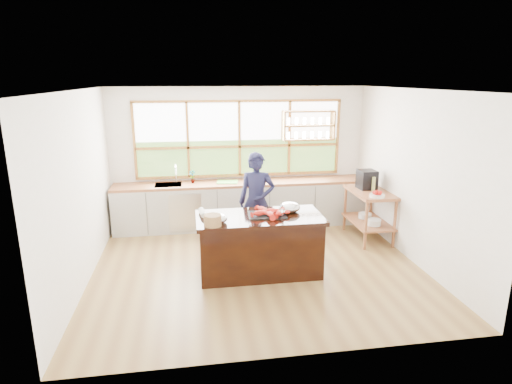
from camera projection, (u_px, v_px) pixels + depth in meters
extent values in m
plane|color=olive|center=(257.00, 267.00, 6.69)|extent=(5.00, 5.00, 0.00)
cube|color=white|center=(239.00, 156.00, 8.48)|extent=(5.00, 0.02, 2.70)
cube|color=white|center=(294.00, 237.00, 4.19)|extent=(5.00, 0.02, 2.70)
cube|color=white|center=(81.00, 190.00, 5.96)|extent=(0.02, 4.50, 2.70)
cube|color=white|center=(414.00, 177.00, 6.71)|extent=(0.02, 4.50, 2.70)
cube|color=silver|center=(257.00, 90.00, 5.98)|extent=(5.00, 4.50, 0.02)
cube|color=#A56232|center=(239.00, 139.00, 8.36)|extent=(4.05, 0.06, 1.50)
cube|color=white|center=(239.00, 121.00, 8.29)|extent=(3.98, 0.01, 0.75)
cube|color=#2F641C|center=(240.00, 158.00, 8.48)|extent=(3.98, 0.01, 0.70)
cube|color=#A56232|center=(309.00, 111.00, 8.32)|extent=(1.00, 0.28, 0.03)
cube|color=#A56232|center=(308.00, 125.00, 8.39)|extent=(1.00, 0.28, 0.03)
cube|color=#A56232|center=(308.00, 139.00, 8.47)|extent=(1.00, 0.28, 0.03)
cube|color=#A56232|center=(283.00, 126.00, 8.32)|extent=(0.03, 0.28, 0.55)
cube|color=#A56232|center=(333.00, 125.00, 8.47)|extent=(0.03, 0.28, 0.55)
cube|color=#BCB7B1|center=(242.00, 205.00, 8.43)|extent=(4.90, 0.62, 0.85)
cube|color=silver|center=(185.00, 212.00, 7.96)|extent=(0.60, 0.01, 0.72)
cube|color=brown|center=(242.00, 183.00, 8.31)|extent=(4.90, 0.62, 0.05)
cube|color=silver|center=(169.00, 189.00, 8.11)|extent=(0.50, 0.42, 0.16)
cube|color=brown|center=(395.00, 223.00, 7.32)|extent=(0.04, 0.04, 0.90)
cube|color=brown|center=(371.00, 206.00, 8.27)|extent=(0.04, 0.04, 0.90)
cube|color=brown|center=(366.00, 225.00, 7.24)|extent=(0.04, 0.04, 0.90)
cube|color=brown|center=(345.00, 208.00, 8.19)|extent=(0.04, 0.04, 0.90)
cube|color=brown|center=(368.00, 222.00, 7.79)|extent=(0.62, 1.10, 0.03)
cube|color=brown|center=(370.00, 192.00, 7.64)|extent=(0.62, 1.10, 0.05)
cylinder|color=silver|center=(374.00, 223.00, 7.53)|extent=(0.24, 0.24, 0.11)
cylinder|color=silver|center=(365.00, 216.00, 7.92)|extent=(0.24, 0.24, 0.09)
cube|color=black|center=(259.00, 247.00, 6.39)|extent=(1.77, 0.82, 0.84)
cube|color=black|center=(259.00, 218.00, 6.27)|extent=(1.85, 0.90, 0.06)
imported|color=#171835|center=(257.00, 202.00, 7.20)|extent=(0.69, 0.53, 1.68)
imported|color=slate|center=(192.00, 177.00, 8.19)|extent=(0.16, 0.14, 0.25)
cube|color=#56AE3D|center=(227.00, 182.00, 8.26)|extent=(0.44, 0.36, 0.01)
cube|color=black|center=(367.00, 179.00, 7.76)|extent=(0.31, 0.33, 0.34)
cylinder|color=#A2AA58|center=(374.00, 184.00, 7.60)|extent=(0.06, 0.06, 0.25)
cylinder|color=silver|center=(377.00, 196.00, 7.24)|extent=(0.25, 0.25, 0.05)
sphere|color=#B40F09|center=(380.00, 193.00, 7.24)|extent=(0.07, 0.07, 0.07)
sphere|color=#B40F09|center=(377.00, 192.00, 7.28)|extent=(0.07, 0.07, 0.07)
sphere|color=#B40F09|center=(374.00, 192.00, 7.25)|extent=(0.07, 0.07, 0.07)
sphere|color=#B40F09|center=(376.00, 193.00, 7.20)|extent=(0.07, 0.07, 0.07)
sphere|color=#B40F09|center=(379.00, 194.00, 7.19)|extent=(0.07, 0.07, 0.07)
cube|color=black|center=(267.00, 215.00, 6.28)|extent=(0.57, 0.43, 0.02)
ellipsoid|color=red|center=(260.00, 213.00, 6.21)|extent=(0.23, 0.15, 0.08)
ellipsoid|color=red|center=(272.00, 211.00, 6.30)|extent=(0.23, 0.14, 0.08)
ellipsoid|color=red|center=(281.00, 213.00, 6.20)|extent=(0.21, 0.21, 0.08)
ellipsoid|color=red|center=(262.00, 209.00, 6.38)|extent=(0.18, 0.23, 0.08)
ellipsoid|color=red|center=(270.00, 215.00, 6.14)|extent=(0.11, 0.22, 0.08)
ellipsoid|color=silver|center=(217.00, 218.00, 5.97)|extent=(0.28, 0.28, 0.13)
ellipsoid|color=silver|center=(290.00, 207.00, 6.45)|extent=(0.32, 0.32, 0.15)
cylinder|color=white|center=(282.00, 220.00, 6.06)|extent=(0.06, 0.06, 0.01)
cylinder|color=white|center=(282.00, 216.00, 6.04)|extent=(0.01, 0.01, 0.13)
ellipsoid|color=white|center=(282.00, 209.00, 6.02)|extent=(0.08, 0.08, 0.10)
cylinder|color=#A57749|center=(213.00, 220.00, 5.84)|extent=(0.24, 0.24, 0.16)
cylinder|color=silver|center=(202.00, 213.00, 6.29)|extent=(0.11, 0.31, 0.08)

